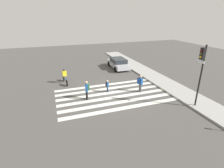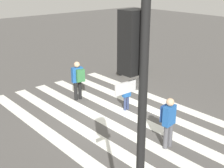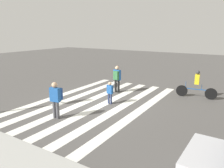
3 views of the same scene
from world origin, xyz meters
name	(u,v)px [view 2 (image 2 of 3)]	position (x,y,z in m)	size (l,w,h in m)	color
ground_plane	(115,117)	(0.00, 0.00, 0.00)	(60.00, 60.00, 0.00)	#4C4947
crosswalk_stripes	(115,117)	(0.00, 0.00, 0.00)	(5.67, 10.00, 0.01)	silver
traffic_light	(136,105)	(4.27, 5.34, 3.44)	(0.60, 0.50, 4.91)	black
pedestrian_adult_tall_backpack	(78,78)	(0.06, -2.34, 0.99)	(0.50, 0.45, 1.69)	black
pedestrian_adult_blue_shirt	(126,93)	(-0.78, -0.24, 0.70)	(0.35, 0.30, 1.20)	navy
pedestrian_adult_yellow_jacket	(168,119)	(0.18, 2.68, 0.97)	(0.48, 0.42, 1.65)	#4C4C51
cyclist_mid_street	(131,57)	(-4.44, -3.77, 0.87)	(2.25, 0.43, 1.62)	black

